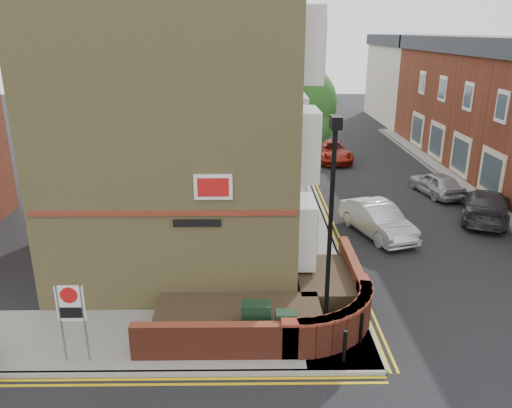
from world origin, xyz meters
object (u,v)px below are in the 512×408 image
object	(u,v)px
silver_car_near	(378,219)
lamppost	(330,236)
zone_sign	(71,310)
utility_cabinet_large	(256,322)

from	to	relation	value
silver_car_near	lamppost	bearing A→B (deg)	-131.46
lamppost	zone_sign	bearing A→B (deg)	-173.93
lamppost	zone_sign	world-z (taller)	lamppost
zone_sign	silver_car_near	size ratio (longest dim) A/B	0.52
utility_cabinet_large	zone_sign	world-z (taller)	zone_sign
lamppost	zone_sign	size ratio (longest dim) A/B	2.86
lamppost	silver_car_near	distance (m)	9.12
lamppost	utility_cabinet_large	bearing A→B (deg)	176.99
zone_sign	silver_car_near	bearing A→B (deg)	41.14
utility_cabinet_large	zone_sign	size ratio (longest dim) A/B	0.55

